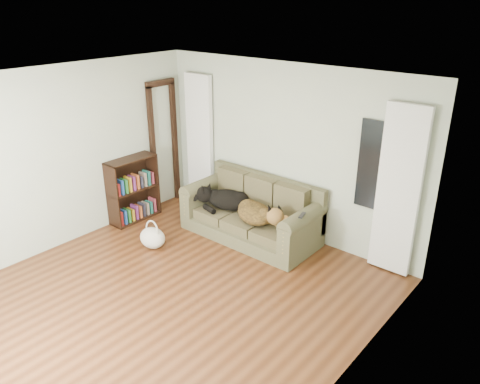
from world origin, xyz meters
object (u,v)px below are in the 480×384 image
Objects in this scene: sofa at (250,210)px; bookshelf at (133,191)px; tote_bag at (152,237)px; dog_shepherd at (257,214)px; dog_black_lab at (226,200)px.

bookshelf is at bearing -158.40° from sofa.
bookshelf is at bearing 155.05° from tote_bag.
bookshelf is (-2.07, -0.63, 0.01)m from dog_shepherd.
tote_bag is at bearing -17.57° from bookshelf.
dog_black_lab is 1.55m from bookshelf.
bookshelf is at bearing -163.87° from dog_black_lab.
bookshelf reaches higher than tote_bag.
dog_black_lab reaches higher than tote_bag.
tote_bag is 0.39× the size of bookshelf.
sofa is 5.00× the size of tote_bag.
tote_bag is at bearing -120.92° from dog_black_lab.
tote_bag is 1.12m from bookshelf.
dog_black_lab is at bearing -178.02° from sofa.
tote_bag is (-0.41, -1.17, -0.32)m from dog_black_lab.
dog_shepherd is 0.66× the size of bookshelf.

